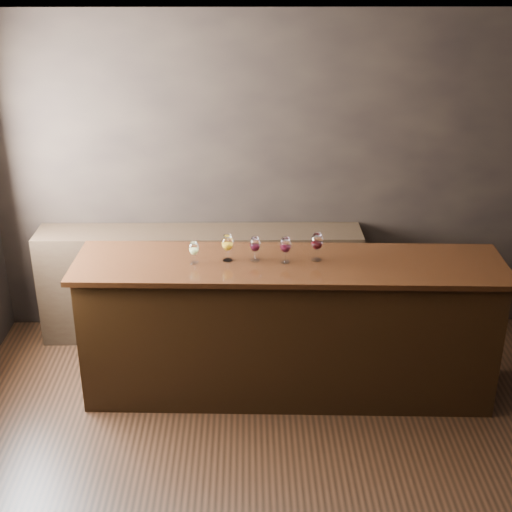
{
  "coord_description": "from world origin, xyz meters",
  "views": [
    {
      "loc": [
        -0.31,
        -3.6,
        3.3
      ],
      "look_at": [
        -0.25,
        1.14,
        1.17
      ],
      "focal_mm": 50.0,
      "sensor_mm": 36.0,
      "label": 1
    }
  ],
  "objects_px": {
    "glass_white": "(194,249)",
    "glass_red_c": "(317,242)",
    "bar_counter": "(288,331)",
    "glass_red_b": "(285,246)",
    "glass_amber": "(227,244)",
    "back_bar_shelf": "(201,284)",
    "glass_red_a": "(255,245)"
  },
  "relations": [
    {
      "from": "glass_white",
      "to": "glass_red_c",
      "type": "height_order",
      "value": "glass_red_c"
    },
    {
      "from": "back_bar_shelf",
      "to": "glass_red_b",
      "type": "height_order",
      "value": "glass_red_b"
    },
    {
      "from": "glass_red_a",
      "to": "glass_red_b",
      "type": "bearing_deg",
      "value": -8.32
    },
    {
      "from": "back_bar_shelf",
      "to": "glass_amber",
      "type": "xyz_separation_m",
      "value": [
        0.27,
        -0.85,
        0.75
      ]
    },
    {
      "from": "glass_amber",
      "to": "glass_red_b",
      "type": "xyz_separation_m",
      "value": [
        0.42,
        -0.04,
        -0.0
      ]
    },
    {
      "from": "bar_counter",
      "to": "glass_amber",
      "type": "distance_m",
      "value": 0.85
    },
    {
      "from": "glass_white",
      "to": "glass_red_c",
      "type": "xyz_separation_m",
      "value": [
        0.9,
        0.04,
        0.03
      ]
    },
    {
      "from": "bar_counter",
      "to": "glass_red_b",
      "type": "relative_size",
      "value": 15.94
    },
    {
      "from": "bar_counter",
      "to": "glass_red_a",
      "type": "bearing_deg",
      "value": 174.73
    },
    {
      "from": "bar_counter",
      "to": "glass_red_b",
      "type": "height_order",
      "value": "glass_red_b"
    },
    {
      "from": "back_bar_shelf",
      "to": "glass_amber",
      "type": "height_order",
      "value": "glass_amber"
    },
    {
      "from": "glass_red_a",
      "to": "bar_counter",
      "type": "bearing_deg",
      "value": -7.22
    },
    {
      "from": "back_bar_shelf",
      "to": "bar_counter",
      "type": "bearing_deg",
      "value": -50.92
    },
    {
      "from": "bar_counter",
      "to": "glass_white",
      "type": "relative_size",
      "value": 18.21
    },
    {
      "from": "bar_counter",
      "to": "glass_white",
      "type": "distance_m",
      "value": 0.98
    },
    {
      "from": "bar_counter",
      "to": "glass_red_b",
      "type": "xyz_separation_m",
      "value": [
        -0.03,
        -0.0,
        0.71
      ]
    },
    {
      "from": "glass_red_b",
      "to": "glass_white",
      "type": "bearing_deg",
      "value": -179.28
    },
    {
      "from": "glass_white",
      "to": "glass_red_c",
      "type": "relative_size",
      "value": 0.8
    },
    {
      "from": "glass_red_c",
      "to": "glass_red_a",
      "type": "bearing_deg",
      "value": -179.67
    },
    {
      "from": "glass_red_b",
      "to": "glass_amber",
      "type": "bearing_deg",
      "value": 175.05
    },
    {
      "from": "glass_red_a",
      "to": "glass_amber",
      "type": "bearing_deg",
      "value": 178.8
    },
    {
      "from": "glass_red_a",
      "to": "glass_red_c",
      "type": "bearing_deg",
      "value": 0.33
    },
    {
      "from": "bar_counter",
      "to": "glass_red_c",
      "type": "bearing_deg",
      "value": 11.63
    },
    {
      "from": "glass_red_b",
      "to": "glass_red_c",
      "type": "bearing_deg",
      "value": 8.59
    },
    {
      "from": "bar_counter",
      "to": "glass_red_a",
      "type": "height_order",
      "value": "glass_red_a"
    },
    {
      "from": "bar_counter",
      "to": "back_bar_shelf",
      "type": "xyz_separation_m",
      "value": [
        -0.72,
        0.89,
        -0.04
      ]
    },
    {
      "from": "glass_white",
      "to": "glass_amber",
      "type": "xyz_separation_m",
      "value": [
        0.24,
        0.04,
        0.02
      ]
    },
    {
      "from": "glass_red_c",
      "to": "glass_amber",
      "type": "bearing_deg",
      "value": 179.86
    },
    {
      "from": "glass_red_a",
      "to": "glass_red_b",
      "type": "distance_m",
      "value": 0.22
    },
    {
      "from": "glass_red_c",
      "to": "back_bar_shelf",
      "type": "bearing_deg",
      "value": 137.23
    },
    {
      "from": "glass_white",
      "to": "glass_red_c",
      "type": "bearing_deg",
      "value": 2.77
    },
    {
      "from": "back_bar_shelf",
      "to": "glass_amber",
      "type": "bearing_deg",
      "value": -72.5
    }
  ]
}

